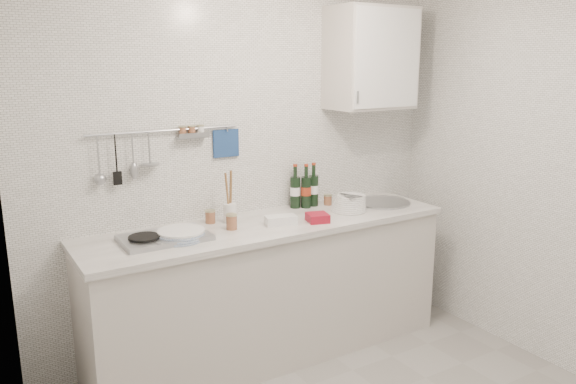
% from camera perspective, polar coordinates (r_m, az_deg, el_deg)
% --- Properties ---
extents(back_wall, '(3.00, 0.02, 2.50)m').
position_cam_1_polar(back_wall, '(3.80, -4.17, 2.78)').
color(back_wall, silver).
rests_on(back_wall, floor).
extents(wall_left, '(0.02, 2.80, 2.50)m').
position_cam_1_polar(wall_left, '(2.05, -23.82, -7.48)').
color(wall_left, silver).
rests_on(wall_left, floor).
extents(wall_right, '(0.02, 2.80, 2.50)m').
position_cam_1_polar(wall_right, '(3.81, 27.10, 1.38)').
color(wall_right, silver).
rests_on(wall_right, floor).
extents(counter, '(2.44, 0.64, 0.96)m').
position_cam_1_polar(counter, '(3.79, -1.76, -10.15)').
color(counter, beige).
rests_on(counter, floor).
extents(wall_rail, '(0.98, 0.09, 0.34)m').
position_cam_1_polar(wall_rail, '(3.51, -12.65, 4.54)').
color(wall_rail, '#93969B').
rests_on(wall_rail, back_wall).
extents(wall_cabinet, '(0.60, 0.38, 0.70)m').
position_cam_1_polar(wall_cabinet, '(4.09, 8.45, 13.27)').
color(wall_cabinet, beige).
rests_on(wall_cabinet, back_wall).
extents(plate_stack_hob, '(0.30, 0.30, 0.05)m').
position_cam_1_polar(plate_stack_hob, '(3.34, -10.90, -4.29)').
color(plate_stack_hob, '#4C73AD').
rests_on(plate_stack_hob, counter).
extents(plate_stack_sink, '(0.26, 0.25, 0.11)m').
position_cam_1_polar(plate_stack_sink, '(3.92, 6.31, -1.13)').
color(plate_stack_sink, white).
rests_on(plate_stack_sink, counter).
extents(wine_bottles, '(0.22, 0.11, 0.31)m').
position_cam_1_polar(wine_bottles, '(3.96, 1.74, 0.65)').
color(wine_bottles, black).
rests_on(wine_bottles, counter).
extents(butter_dish, '(0.21, 0.14, 0.06)m').
position_cam_1_polar(butter_dish, '(3.56, -0.74, -2.89)').
color(butter_dish, white).
rests_on(butter_dish, counter).
extents(strawberry_punnet, '(0.16, 0.16, 0.05)m').
position_cam_1_polar(strawberry_punnet, '(3.63, 3.02, -2.62)').
color(strawberry_punnet, '#A31227').
rests_on(strawberry_punnet, counter).
extents(utensil_crock, '(0.08, 0.08, 0.34)m').
position_cam_1_polar(utensil_crock, '(3.62, -5.94, -1.85)').
color(utensil_crock, white).
rests_on(utensil_crock, counter).
extents(jar_a, '(0.07, 0.07, 0.09)m').
position_cam_1_polar(jar_a, '(3.62, -7.91, -2.48)').
color(jar_a, brown).
rests_on(jar_a, counter).
extents(jar_b, '(0.07, 0.07, 0.08)m').
position_cam_1_polar(jar_b, '(4.05, 2.50, -0.74)').
color(jar_b, brown).
rests_on(jar_b, counter).
extents(jar_c, '(0.06, 0.06, 0.08)m').
position_cam_1_polar(jar_c, '(4.05, 4.07, -0.77)').
color(jar_c, brown).
rests_on(jar_c, counter).
extents(jar_d, '(0.07, 0.07, 0.10)m').
position_cam_1_polar(jar_d, '(3.47, -5.75, -3.01)').
color(jar_d, brown).
rests_on(jar_d, counter).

